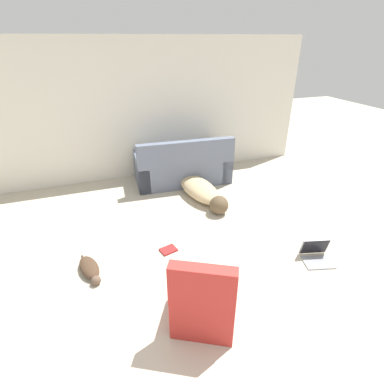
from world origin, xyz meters
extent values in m
plane|color=#BCB29E|center=(0.00, 0.00, 0.00)|extent=(20.00, 20.00, 0.00)
cube|color=silver|center=(0.00, 3.94, 1.27)|extent=(6.84, 0.06, 2.54)
cube|color=slate|center=(0.70, 3.38, 0.23)|extent=(1.80, 0.91, 0.46)
cube|color=slate|center=(0.68, 3.04, 0.68)|extent=(1.76, 0.25, 0.44)
cube|color=slate|center=(1.48, 3.33, 0.30)|extent=(0.25, 0.81, 0.60)
cube|color=slate|center=(-0.07, 3.43, 0.30)|extent=(0.25, 0.81, 0.60)
ellipsoid|color=tan|center=(0.79, 2.68, 0.14)|extent=(0.63, 1.22, 0.29)
sphere|color=brown|center=(0.88, 2.02, 0.15)|extent=(0.34, 0.34, 0.30)
cylinder|color=tan|center=(0.69, 3.40, 0.03)|extent=(0.10, 0.30, 0.06)
ellipsoid|color=#473323|center=(-1.12, 1.31, 0.06)|extent=(0.30, 0.47, 0.13)
sphere|color=brown|center=(-1.06, 1.07, 0.05)|extent=(0.13, 0.13, 0.11)
cylinder|color=#473323|center=(-1.19, 1.58, 0.01)|extent=(0.05, 0.11, 0.02)
cube|color=gray|center=(1.56, 0.53, 0.01)|extent=(0.40, 0.33, 0.02)
cube|color=gray|center=(1.60, 0.68, 0.14)|extent=(0.36, 0.16, 0.24)
cube|color=black|center=(1.60, 0.67, 0.14)|extent=(0.33, 0.14, 0.22)
cube|color=maroon|center=(-0.13, 1.38, 0.01)|extent=(0.24, 0.21, 0.02)
cube|color=#B72D28|center=(-0.07, 0.24, 0.22)|extent=(0.79, 0.79, 0.44)
cube|color=#B72D28|center=(-0.18, 0.03, 0.65)|extent=(0.56, 0.38, 0.41)
camera|label=1|loc=(-0.87, -1.68, 2.50)|focal=28.00mm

